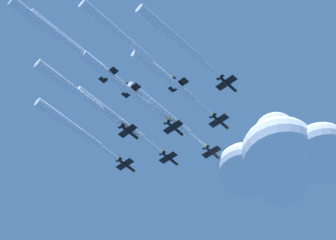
# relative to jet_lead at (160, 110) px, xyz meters

# --- Properties ---
(jet_lead) EXTENTS (30.64, 43.38, 4.04)m
(jet_lead) POSITION_rel_jet_lead_xyz_m (0.00, 0.00, 0.00)
(jet_lead) COLOR black
(jet_port_inner) EXTENTS (32.16, 44.26, 4.13)m
(jet_port_inner) POSITION_rel_jet_lead_xyz_m (18.16, 1.96, -1.06)
(jet_port_inner) COLOR black
(jet_starboard_inner) EXTENTS (30.27, 41.21, 4.06)m
(jet_starboard_inner) POSITION_rel_jet_lead_xyz_m (-5.32, 15.01, -2.46)
(jet_starboard_inner) COLOR black
(jet_port_mid) EXTENTS (30.50, 43.28, 3.97)m
(jet_port_mid) POSITION_rel_jet_lead_xyz_m (11.94, 17.75, -3.89)
(jet_port_mid) COLOR black
(jet_starboard_mid) EXTENTS (30.35, 41.91, 4.06)m
(jet_starboard_mid) POSITION_rel_jet_lead_xyz_m (34.10, 1.82, -2.82)
(jet_starboard_mid) COLOR black
(jet_port_outer) EXTENTS (30.00, 41.04, 4.04)m
(jet_port_outer) POSITION_rel_jet_lead_xyz_m (-10.62, 31.31, -2.97)
(jet_port_outer) COLOR black
(jet_starboard_outer) EXTENTS (29.86, 41.51, 3.97)m
(jet_starboard_outer) POSITION_rel_jet_lead_xyz_m (28.67, 17.99, -3.61)
(jet_starboard_outer) COLOR black
(jet_trail_port) EXTENTS (31.27, 44.27, 4.11)m
(jet_trail_port) POSITION_rel_jet_lead_xyz_m (7.32, 34.78, -1.27)
(jet_trail_port) COLOR black
(jet_trail_starboard) EXTENTS (31.87, 43.11, 4.08)m
(jet_trail_starboard) POSITION_rel_jet_lead_xyz_m (24.89, 35.44, -1.91)
(jet_trail_starboard) COLOR black
(jet_tail_end) EXTENTS (29.79, 40.13, 4.01)m
(jet_tail_end) POSITION_rel_jet_lead_xyz_m (29.55, 42.40, -3.50)
(jet_tail_end) COLOR black
(cloud_puff) EXTENTS (52.04, 41.51, 34.14)m
(cloud_puff) POSITION_rel_jet_lead_xyz_m (-42.52, -26.76, -7.38)
(cloud_puff) COLOR white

